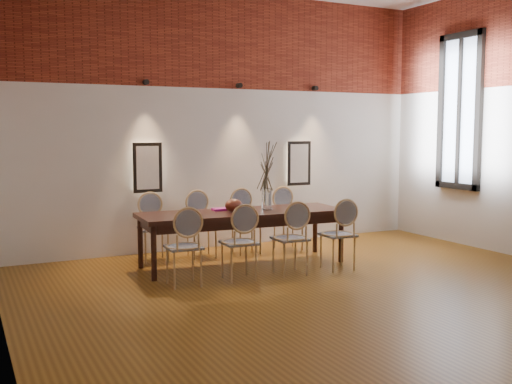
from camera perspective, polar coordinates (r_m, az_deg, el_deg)
name	(u,v)px	position (r m, az deg, el deg)	size (l,w,h in m)	color
floor	(356,302)	(6.71, 9.48, -10.28)	(7.00, 7.00, 0.02)	brown
wall_back	(224,121)	(9.55, -3.03, 6.79)	(7.00, 0.10, 4.00)	silver
brick_band_back	(226,40)	(9.58, -2.90, 14.29)	(7.00, 0.02, 1.50)	maroon
niche_left	(147,168)	(9.02, -10.34, 2.30)	(0.36, 0.06, 0.66)	#FFEAC6
niche_right	(298,163)	(10.06, 4.03, 2.75)	(0.36, 0.06, 0.66)	#FFEAC6
spot_fixture_left	(146,82)	(9.00, -10.44, 10.26)	(0.08, 0.08, 0.10)	black
spot_fixture_mid	(239,86)	(9.53, -1.61, 10.10)	(0.08, 0.08, 0.10)	black
spot_fixture_right	(315,88)	(10.20, 5.64, 9.80)	(0.08, 0.08, 0.10)	black
window_glass	(460,112)	(10.24, 18.88, 7.26)	(0.02, 0.78, 2.38)	silver
window_frame	(459,112)	(10.23, 18.80, 7.27)	(0.08, 0.90, 2.50)	black
window_mullion	(459,112)	(10.23, 18.80, 7.27)	(0.06, 0.06, 2.40)	black
dining_table	(243,238)	(8.25, -1.25, -4.41)	(2.84, 0.91, 0.75)	#331712
chair_near_a	(184,247)	(7.20, -6.91, -5.20)	(0.44, 0.44, 0.94)	tan
chair_near_b	(239,242)	(7.43, -1.64, -4.82)	(0.44, 0.44, 0.94)	tan
chair_near_c	(290,238)	(7.71, 3.27, -4.42)	(0.44, 0.44, 0.94)	tan
chair_near_d	(338,234)	(8.05, 7.79, -4.03)	(0.44, 0.44, 0.94)	tan
chair_far_a	(154,228)	(8.60, -9.70, -3.43)	(0.44, 0.44, 0.94)	tan
chair_far_b	(202,225)	(8.79, -5.21, -3.16)	(0.44, 0.44, 0.94)	tan
chair_far_c	(246,222)	(9.04, -0.93, -2.89)	(0.44, 0.44, 0.94)	tan
chair_far_d	(288,219)	(9.33, 3.11, -2.62)	(0.44, 0.44, 0.94)	tan
vase	(267,199)	(8.31, 1.03, -0.67)	(0.14, 0.14, 0.30)	silver
dried_branches	(267,167)	(8.27, 1.04, 2.43)	(0.50, 0.50, 0.70)	#4D442D
bowl	(234,206)	(8.07, -2.12, -1.30)	(0.24, 0.24, 0.18)	#582014
book	(222,209)	(8.28, -3.26, -1.64)	(0.26, 0.18, 0.03)	#9A1986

